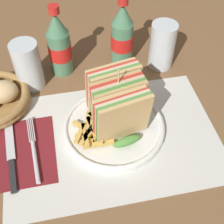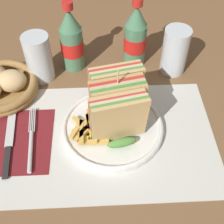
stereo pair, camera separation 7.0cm
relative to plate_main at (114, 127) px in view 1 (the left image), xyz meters
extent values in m
plane|color=brown|center=(-0.01, -0.02, -0.01)|extent=(4.00, 4.00, 0.00)
cube|color=silver|center=(-0.01, -0.02, -0.01)|extent=(0.47, 0.32, 0.00)
cylinder|color=white|center=(0.00, 0.00, 0.00)|extent=(0.23, 0.23, 0.01)
torus|color=white|center=(0.00, 0.00, 0.00)|extent=(0.23, 0.23, 0.01)
cube|color=tan|center=(0.01, -0.04, 0.07)|extent=(0.12, 0.04, 0.12)
cube|color=#518E3D|center=(0.01, -0.03, 0.07)|extent=(0.12, 0.04, 0.12)
cube|color=beige|center=(0.01, -0.03, 0.07)|extent=(0.12, 0.04, 0.12)
cube|color=red|center=(0.01, -0.02, 0.07)|extent=(0.12, 0.04, 0.12)
cube|color=tan|center=(0.01, -0.01, 0.07)|extent=(0.12, 0.04, 0.12)
ellipsoid|color=#518E3D|center=(0.02, -0.06, 0.02)|extent=(0.07, 0.03, 0.02)
cube|color=tan|center=(0.02, -0.01, 0.07)|extent=(0.12, 0.04, 0.12)
cube|color=#518E3D|center=(0.01, 0.00, 0.07)|extent=(0.12, 0.04, 0.12)
cube|color=beige|center=(0.01, 0.01, 0.07)|extent=(0.12, 0.04, 0.12)
cube|color=red|center=(0.01, 0.01, 0.07)|extent=(0.12, 0.04, 0.12)
cube|color=tan|center=(0.01, 0.02, 0.07)|extent=(0.12, 0.04, 0.12)
ellipsoid|color=#518E3D|center=(0.02, -0.01, 0.02)|extent=(0.07, 0.03, 0.02)
cube|color=tan|center=(0.01, 0.05, 0.07)|extent=(0.12, 0.04, 0.12)
cube|color=#518E3D|center=(0.01, 0.05, 0.07)|extent=(0.12, 0.04, 0.12)
cube|color=beige|center=(0.01, 0.06, 0.07)|extent=(0.12, 0.04, 0.12)
cube|color=red|center=(0.01, 0.07, 0.07)|extent=(0.12, 0.04, 0.12)
cube|color=tan|center=(0.01, 0.08, 0.07)|extent=(0.12, 0.04, 0.12)
ellipsoid|color=#518E3D|center=(0.02, 0.03, 0.02)|extent=(0.07, 0.03, 0.02)
cylinder|color=tan|center=(0.01, 0.01, 0.09)|extent=(0.00, 0.00, 0.15)
cube|color=gold|center=(-0.07, 0.00, 0.01)|extent=(0.05, 0.05, 0.01)
cube|color=gold|center=(-0.04, -0.05, 0.01)|extent=(0.07, 0.01, 0.01)
cube|color=gold|center=(-0.07, -0.03, 0.01)|extent=(0.05, 0.02, 0.01)
cube|color=gold|center=(-0.05, -0.02, 0.01)|extent=(0.02, 0.05, 0.01)
cube|color=gold|center=(-0.06, 0.00, 0.02)|extent=(0.02, 0.05, 0.01)
cube|color=gold|center=(-0.04, 0.01, 0.02)|extent=(0.04, 0.06, 0.01)
cube|color=gold|center=(-0.05, -0.01, 0.02)|extent=(0.05, 0.05, 0.01)
cube|color=gold|center=(-0.05, -0.01, 0.02)|extent=(0.02, 0.06, 0.01)
cube|color=gold|center=(-0.03, -0.03, 0.02)|extent=(0.02, 0.05, 0.01)
cube|color=gold|center=(-0.06, -0.03, 0.02)|extent=(0.05, 0.05, 0.01)
cube|color=gold|center=(-0.04, 0.01, 0.02)|extent=(0.02, 0.05, 0.01)
cube|color=gold|center=(-0.08, -0.02, 0.02)|extent=(0.03, 0.05, 0.01)
cube|color=gold|center=(-0.07, -0.03, 0.02)|extent=(0.01, 0.06, 0.01)
cube|color=maroon|center=(-0.21, -0.02, -0.01)|extent=(0.14, 0.18, 0.00)
cylinder|color=silver|center=(-0.18, -0.06, 0.00)|extent=(0.02, 0.11, 0.01)
cylinder|color=silver|center=(-0.19, 0.03, 0.00)|extent=(0.01, 0.07, 0.00)
cylinder|color=silver|center=(-0.19, 0.03, 0.00)|extent=(0.01, 0.07, 0.00)
cylinder|color=silver|center=(-0.18, 0.03, 0.00)|extent=(0.01, 0.07, 0.00)
cylinder|color=silver|center=(-0.18, 0.03, 0.00)|extent=(0.01, 0.07, 0.00)
cube|color=black|center=(-0.23, -0.08, 0.00)|extent=(0.02, 0.08, 0.00)
cube|color=silver|center=(-0.23, 0.02, 0.00)|extent=(0.03, 0.12, 0.00)
cylinder|color=#4C7F5B|center=(-0.09, 0.23, 0.05)|extent=(0.06, 0.06, 0.12)
cylinder|color=red|center=(-0.09, 0.23, 0.06)|extent=(0.06, 0.06, 0.04)
cone|color=#4C7F5B|center=(-0.09, 0.23, 0.14)|extent=(0.06, 0.06, 0.05)
cylinder|color=red|center=(-0.09, 0.23, 0.17)|extent=(0.03, 0.03, 0.02)
cylinder|color=#4C7F5B|center=(0.07, 0.24, 0.05)|extent=(0.06, 0.06, 0.12)
cylinder|color=red|center=(0.07, 0.24, 0.06)|extent=(0.06, 0.06, 0.04)
cone|color=#4C7F5B|center=(0.07, 0.24, 0.14)|extent=(0.06, 0.06, 0.05)
cylinder|color=red|center=(0.07, 0.24, 0.17)|extent=(0.03, 0.03, 0.02)
cylinder|color=silver|center=(0.17, 0.20, 0.05)|extent=(0.07, 0.07, 0.13)
cylinder|color=black|center=(0.17, 0.20, 0.03)|extent=(0.06, 0.06, 0.08)
cylinder|color=silver|center=(-0.18, 0.19, 0.05)|extent=(0.07, 0.07, 0.13)
cylinder|color=black|center=(-0.18, 0.19, 0.01)|extent=(0.06, 0.06, 0.04)
ellipsoid|color=tan|center=(-0.24, 0.14, 0.03)|extent=(0.07, 0.06, 0.05)
camera|label=1|loc=(-0.09, -0.43, 0.56)|focal=50.00mm
camera|label=2|loc=(-0.02, -0.44, 0.56)|focal=50.00mm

